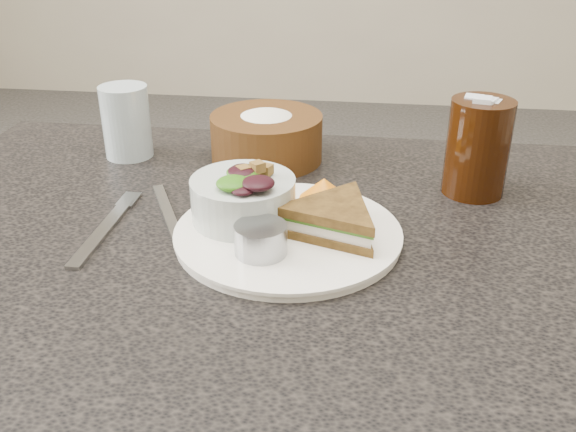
{
  "coord_description": "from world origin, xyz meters",
  "views": [
    {
      "loc": [
        0.11,
        -0.66,
        1.12
      ],
      "look_at": [
        0.02,
        -0.01,
        0.78
      ],
      "focal_mm": 40.0,
      "sensor_mm": 36.0,
      "label": 1
    }
  ],
  "objects_px": {
    "dinner_plate": "(288,235)",
    "dressing_ramekin": "(261,239)",
    "salad_bowl": "(243,192)",
    "cola_glass": "(478,143)",
    "sandwich": "(333,219)",
    "water_glass": "(126,122)",
    "bread_basket": "(266,130)"
  },
  "relations": [
    {
      "from": "dinner_plate",
      "to": "dressing_ramekin",
      "type": "xyz_separation_m",
      "value": [
        -0.02,
        -0.06,
        0.02
      ]
    },
    {
      "from": "salad_bowl",
      "to": "cola_glass",
      "type": "xyz_separation_m",
      "value": [
        0.29,
        0.14,
        0.02
      ]
    },
    {
      "from": "sandwich",
      "to": "water_glass",
      "type": "xyz_separation_m",
      "value": [
        -0.33,
        0.23,
        0.02
      ]
    },
    {
      "from": "sandwich",
      "to": "bread_basket",
      "type": "height_order",
      "value": "bread_basket"
    },
    {
      "from": "sandwich",
      "to": "dressing_ramekin",
      "type": "distance_m",
      "value": 0.09
    },
    {
      "from": "water_glass",
      "to": "cola_glass",
      "type": "bearing_deg",
      "value": -7.65
    },
    {
      "from": "bread_basket",
      "to": "sandwich",
      "type": "bearing_deg",
      "value": -64.35
    },
    {
      "from": "dinner_plate",
      "to": "cola_glass",
      "type": "xyz_separation_m",
      "value": [
        0.23,
        0.16,
        0.06
      ]
    },
    {
      "from": "sandwich",
      "to": "salad_bowl",
      "type": "relative_size",
      "value": 1.14
    },
    {
      "from": "salad_bowl",
      "to": "water_glass",
      "type": "relative_size",
      "value": 1.15
    },
    {
      "from": "sandwich",
      "to": "cola_glass",
      "type": "bearing_deg",
      "value": 60.81
    },
    {
      "from": "bread_basket",
      "to": "dinner_plate",
      "type": "bearing_deg",
      "value": -75.12
    },
    {
      "from": "salad_bowl",
      "to": "cola_glass",
      "type": "bearing_deg",
      "value": 26.05
    },
    {
      "from": "sandwich",
      "to": "salad_bowl",
      "type": "bearing_deg",
      "value": -173.95
    },
    {
      "from": "dressing_ramekin",
      "to": "bread_basket",
      "type": "relative_size",
      "value": 0.35
    },
    {
      "from": "salad_bowl",
      "to": "bread_basket",
      "type": "height_order",
      "value": "bread_basket"
    },
    {
      "from": "salad_bowl",
      "to": "cola_glass",
      "type": "distance_m",
      "value": 0.32
    },
    {
      "from": "dinner_plate",
      "to": "water_glass",
      "type": "xyz_separation_m",
      "value": [
        -0.27,
        0.23,
        0.05
      ]
    },
    {
      "from": "cola_glass",
      "to": "water_glass",
      "type": "distance_m",
      "value": 0.51
    },
    {
      "from": "dressing_ramekin",
      "to": "cola_glass",
      "type": "relative_size",
      "value": 0.41
    },
    {
      "from": "salad_bowl",
      "to": "bread_basket",
      "type": "relative_size",
      "value": 0.75
    },
    {
      "from": "dinner_plate",
      "to": "salad_bowl",
      "type": "bearing_deg",
      "value": 158.66
    },
    {
      "from": "dinner_plate",
      "to": "cola_glass",
      "type": "bearing_deg",
      "value": 35.22
    },
    {
      "from": "salad_bowl",
      "to": "dinner_plate",
      "type": "bearing_deg",
      "value": -21.34
    },
    {
      "from": "sandwich",
      "to": "bread_basket",
      "type": "xyz_separation_m",
      "value": [
        -0.12,
        0.24,
        0.02
      ]
    },
    {
      "from": "sandwich",
      "to": "dressing_ramekin",
      "type": "height_order",
      "value": "sandwich"
    },
    {
      "from": "dressing_ramekin",
      "to": "bread_basket",
      "type": "xyz_separation_m",
      "value": [
        -0.04,
        0.3,
        0.02
      ]
    },
    {
      "from": "dressing_ramekin",
      "to": "water_glass",
      "type": "distance_m",
      "value": 0.38
    },
    {
      "from": "dinner_plate",
      "to": "bread_basket",
      "type": "bearing_deg",
      "value": 104.88
    },
    {
      "from": "salad_bowl",
      "to": "bread_basket",
      "type": "distance_m",
      "value": 0.22
    },
    {
      "from": "sandwich",
      "to": "salad_bowl",
      "type": "xyz_separation_m",
      "value": [
        -0.11,
        0.02,
        0.02
      ]
    },
    {
      "from": "dinner_plate",
      "to": "sandwich",
      "type": "relative_size",
      "value": 1.85
    }
  ]
}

